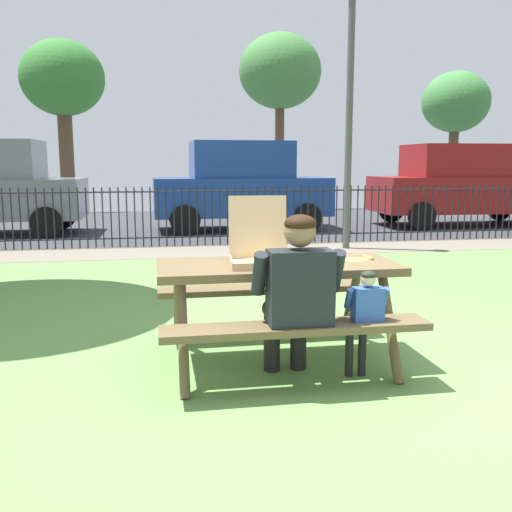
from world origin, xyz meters
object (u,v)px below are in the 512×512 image
Objects in this scene: picnic_table_foreground at (278,286)px; child_at_table at (364,314)px; far_tree_center at (280,73)px; pizza_box_open at (260,251)px; adult_at_table at (296,292)px; far_tree_midleft at (63,81)px; pizza_slice_on_table at (356,259)px; parked_car_right at (465,184)px; far_tree_midright at (456,104)px; parked_car_center at (241,185)px; lamp_post_walkway at (350,92)px.

picnic_table_foreground is 0.73m from child_at_table.
child_at_table is at bearing -99.93° from far_tree_center.
pizza_box_open is 0.65× the size of child_at_table.
pizza_box_open is 0.44× the size of adult_at_table.
far_tree_midleft is (-3.69, 15.63, 3.24)m from pizza_box_open.
pizza_slice_on_table is 0.84m from adult_at_table.
adult_at_table is 0.50m from child_at_table.
far_tree_midleft is (-3.82, 15.62, 3.50)m from picnic_table_foreground.
child_at_table is (-0.14, -0.59, -0.28)m from pizza_slice_on_table.
far_tree_midleft reaches higher than parked_car_right.
child_at_table is 18.93m from far_tree_midright.
pizza_slice_on_table is 0.07× the size of parked_car_center.
far_tree_midright reaches higher than pizza_box_open.
adult_at_table is at bearing -72.16° from pizza_box_open.
pizza_box_open reaches higher than adult_at_table.
picnic_table_foreground is at bearing 132.96° from child_at_table.
far_tree_midright is at bearing -0.00° from far_tree_center.
far_tree_midleft is at bearing 105.99° from pizza_slice_on_table.
far_tree_center reaches higher than far_tree_midleft.
adult_at_table is 9.25m from parked_car_center.
pizza_box_open is 0.13× the size of parked_car_center.
far_tree_midright is at bearing 57.43° from pizza_box_open.
picnic_table_foreground is 1.52× the size of adult_at_table.
parked_car_right is at bearing 52.92° from pizza_box_open.
parked_car_right reaches higher than pizza_box_open.
far_tree_midright reaches higher than parked_car_right.
parked_car_center is 0.83× the size of far_tree_midright.
pizza_slice_on_table is 0.05× the size of far_tree_midleft.
pizza_box_open is 0.12× the size of parked_car_right.
far_tree_midleft reaches higher than pizza_slice_on_table.
parked_car_right reaches higher than adult_at_table.
picnic_table_foreground is 0.33× the size of far_tree_midleft.
parked_car_center is at bearing 114.54° from lamp_post_walkway.
parked_car_right reaches higher than child_at_table.
parked_car_center is 8.13m from far_tree_center.
parked_car_right is at bearing -34.04° from far_tree_midleft.
adult_at_table is 0.30× the size of parked_car_center.
parked_car_center is at bearing -108.78° from far_tree_center.
pizza_slice_on_table is at bearing -74.01° from far_tree_midleft.
parked_car_right is at bearing 57.22° from child_at_table.
picnic_table_foreground is at bearing -113.52° from lamp_post_walkway.
pizza_slice_on_table is 8.65m from parked_car_center.
picnic_table_foreground is at bearing -174.74° from pizza_slice_on_table.
far_tree_center reaches higher than picnic_table_foreground.
parked_car_center reaches higher than adult_at_table.
child_at_table is 0.18× the size of lamp_post_walkway.
far_tree_midright is (9.85, 15.62, 3.02)m from picnic_table_foreground.
pizza_box_open is at bearing 107.84° from adult_at_table.
far_tree_midright is (9.21, 15.57, 2.84)m from pizza_slice_on_table.
far_tree_center is 6.59m from far_tree_midright.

